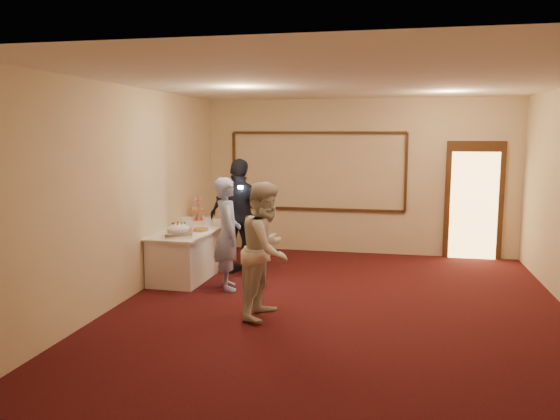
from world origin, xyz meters
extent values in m
plane|color=black|center=(0.00, 0.00, 0.00)|extent=(7.00, 7.00, 0.00)
cube|color=beige|center=(0.00, 3.50, 1.50)|extent=(6.00, 0.04, 3.00)
cube|color=beige|center=(0.00, -3.50, 1.50)|extent=(6.00, 0.04, 3.00)
cube|color=beige|center=(-3.00, 0.00, 1.50)|extent=(0.04, 7.00, 3.00)
cube|color=white|center=(0.00, 0.00, 3.00)|extent=(6.00, 7.00, 0.04)
cube|color=#382211|center=(-0.80, 3.47, 0.85)|extent=(3.40, 0.04, 0.05)
cube|color=#382211|center=(-0.80, 3.47, 2.35)|extent=(3.40, 0.04, 0.05)
cube|color=#382211|center=(-2.50, 3.47, 1.60)|extent=(0.05, 0.04, 1.50)
cube|color=#382211|center=(0.90, 3.47, 1.60)|extent=(0.05, 0.04, 1.50)
cube|color=#382211|center=(2.15, 3.46, 1.10)|extent=(1.05, 0.06, 2.20)
cube|color=#FFBF66|center=(2.15, 3.43, 1.00)|extent=(0.85, 0.02, 2.00)
cube|color=white|center=(-2.58, 1.30, 0.37)|extent=(0.81, 2.07, 0.74)
cube|color=white|center=(-2.58, 1.30, 0.76)|extent=(0.90, 2.19, 0.03)
cube|color=silver|center=(-2.54, 0.60, 0.79)|extent=(0.55, 0.62, 0.04)
ellipsoid|color=white|center=(-2.54, 0.60, 0.89)|extent=(0.33, 0.33, 0.15)
cube|color=silver|center=(-2.43, 0.75, 0.82)|extent=(0.27, 0.27, 0.01)
cylinder|color=#EF5857|center=(-2.82, 2.19, 0.98)|extent=(0.02, 0.02, 0.42)
cylinder|color=#EF5857|center=(-2.82, 2.19, 0.78)|extent=(0.32, 0.32, 0.01)
cylinder|color=#EF5857|center=(-2.82, 2.19, 0.95)|extent=(0.24, 0.24, 0.01)
cylinder|color=#EF5857|center=(-2.82, 2.19, 1.12)|extent=(0.17, 0.17, 0.01)
cylinder|color=white|center=(-2.70, 1.34, 0.85)|extent=(0.20, 0.20, 0.17)
cylinder|color=white|center=(-2.70, 1.34, 0.94)|extent=(0.21, 0.21, 0.01)
cylinder|color=white|center=(-2.42, 1.61, 0.84)|extent=(0.17, 0.17, 0.14)
cylinder|color=white|center=(-2.42, 1.61, 0.91)|extent=(0.18, 0.18, 0.01)
cylinder|color=white|center=(-2.35, 1.06, 0.78)|extent=(0.28, 0.28, 0.01)
cylinder|color=brown|center=(-2.35, 1.06, 0.80)|extent=(0.24, 0.24, 0.04)
imported|color=#91A5E1|center=(-1.75, 0.57, 0.85)|extent=(0.62, 0.73, 1.69)
imported|color=silver|center=(-0.90, -0.53, 0.87)|extent=(0.76, 0.92, 1.74)
imported|color=black|center=(-1.80, 1.47, 0.96)|extent=(1.21, 0.71, 1.93)
cube|color=white|center=(-1.73, 1.24, 1.48)|extent=(0.07, 0.04, 0.05)
camera|label=1|loc=(0.66, -7.15, 2.35)|focal=35.00mm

